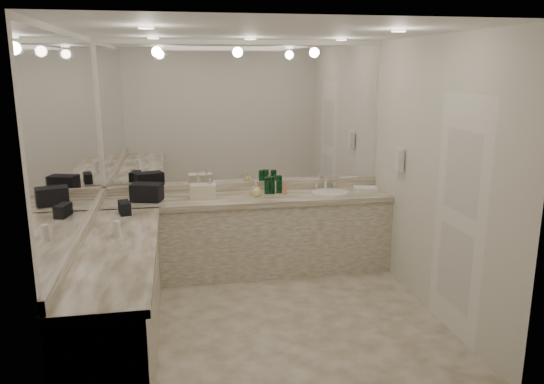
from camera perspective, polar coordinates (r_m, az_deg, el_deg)
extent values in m
plane|color=beige|center=(5.13, -0.54, -13.47)|extent=(3.20, 3.20, 0.00)
plane|color=white|center=(4.58, -0.61, 16.92)|extent=(3.20, 3.20, 0.00)
cube|color=silver|center=(6.14, -2.97, 3.84)|extent=(3.20, 0.02, 2.60)
cube|color=silver|center=(4.69, -20.19, 0.03)|extent=(0.02, 3.00, 2.60)
cube|color=silver|center=(5.20, 17.08, 1.51)|extent=(0.02, 3.00, 2.60)
cube|color=beige|center=(6.07, -2.50, -4.85)|extent=(3.20, 0.60, 0.84)
cube|color=beige|center=(5.93, -2.53, -0.75)|extent=(3.20, 0.64, 0.06)
cube|color=beige|center=(4.65, -16.20, -11.28)|extent=(0.60, 2.40, 0.84)
cube|color=beige|center=(4.48, -16.45, -6.04)|extent=(0.64, 2.42, 0.06)
cube|color=beige|center=(6.19, -2.91, 0.62)|extent=(3.20, 0.04, 0.10)
cube|color=beige|center=(4.78, -19.62, -4.04)|extent=(0.04, 3.00, 0.10)
cube|color=white|center=(6.07, -3.01, 8.25)|extent=(3.12, 0.01, 1.55)
cube|color=white|center=(4.61, -20.52, 5.79)|extent=(0.01, 2.92, 1.55)
cylinder|color=white|center=(6.13, 6.28, -0.10)|extent=(0.44, 0.44, 0.03)
cube|color=silver|center=(6.31, 5.75, 1.00)|extent=(0.24, 0.16, 0.14)
cube|color=white|center=(5.79, 13.57, 3.40)|extent=(0.06, 0.10, 0.24)
cube|color=white|center=(4.83, 19.44, -2.63)|extent=(0.02, 0.82, 2.10)
cube|color=black|center=(5.85, -13.31, -0.08)|extent=(0.36, 0.28, 0.18)
cube|color=black|center=(5.41, -15.58, -1.63)|extent=(0.15, 0.24, 0.12)
cube|color=beige|center=(5.86, -7.43, 0.10)|extent=(0.29, 0.19, 0.16)
cube|color=white|center=(6.29, 10.04, 0.36)|extent=(0.29, 0.22, 0.04)
cylinder|color=white|center=(4.69, -16.34, -3.83)|extent=(0.06, 0.06, 0.14)
imported|color=silver|center=(5.93, -7.78, 0.34)|extent=(0.07, 0.07, 0.18)
imported|color=silver|center=(5.86, -6.66, 0.37)|extent=(0.10, 0.10, 0.21)
imported|color=#EAD279|center=(5.90, -1.73, 0.23)|extent=(0.13, 0.13, 0.15)
cylinder|color=#114E26|center=(6.03, 0.00, 0.75)|extent=(0.07, 0.07, 0.20)
cylinder|color=#114E26|center=(6.08, 0.76, 0.87)|extent=(0.07, 0.07, 0.20)
cylinder|color=#114E26|center=(6.03, -0.48, 0.71)|extent=(0.07, 0.07, 0.19)
cylinder|color=#E57F66|center=(5.97, 1.41, 0.38)|extent=(0.04, 0.04, 0.15)
cylinder|color=silver|center=(5.88, -2.00, 0.05)|extent=(0.04, 0.04, 0.12)
cylinder|color=white|center=(5.84, -12.99, -0.60)|extent=(0.04, 0.04, 0.08)
cylinder|color=white|center=(6.05, 0.25, 0.53)|extent=(0.04, 0.04, 0.14)
cylinder|color=#F2D84C|center=(5.84, -12.49, -0.62)|extent=(0.06, 0.06, 0.07)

